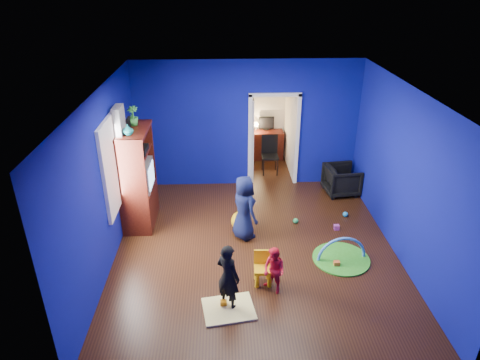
{
  "coord_description": "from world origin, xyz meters",
  "views": [
    {
      "loc": [
        -0.55,
        -6.35,
        4.56
      ],
      "look_at": [
        -0.26,
        0.4,
        1.24
      ],
      "focal_mm": 32.0,
      "sensor_mm": 36.0,
      "label": 1
    }
  ],
  "objects_px": {
    "armchair": "(342,180)",
    "play_mat": "(341,259)",
    "study_desk": "(266,145)",
    "child_navy": "(244,208)",
    "hopper_ball": "(241,221)",
    "child_black": "(228,277)",
    "folding_chair": "(270,156)",
    "crt_tv": "(139,176)",
    "vase": "(128,130)",
    "toddler_red": "(274,270)",
    "kid_chair": "(263,270)",
    "tv_armoire": "(137,178)"
  },
  "relations": [
    {
      "from": "hopper_ball",
      "to": "play_mat",
      "type": "relative_size",
      "value": 0.39
    },
    {
      "from": "armchair",
      "to": "child_black",
      "type": "height_order",
      "value": "child_black"
    },
    {
      "from": "toddler_red",
      "to": "tv_armoire",
      "type": "height_order",
      "value": "tv_armoire"
    },
    {
      "from": "child_navy",
      "to": "play_mat",
      "type": "distance_m",
      "value": 1.94
    },
    {
      "from": "toddler_red",
      "to": "study_desk",
      "type": "height_order",
      "value": "toddler_red"
    },
    {
      "from": "toddler_red",
      "to": "child_navy",
      "type": "bearing_deg",
      "value": 152.97
    },
    {
      "from": "hopper_ball",
      "to": "kid_chair",
      "type": "height_order",
      "value": "kid_chair"
    },
    {
      "from": "vase",
      "to": "folding_chair",
      "type": "xyz_separation_m",
      "value": [
        2.81,
        2.49,
        -1.6
      ]
    },
    {
      "from": "child_navy",
      "to": "hopper_ball",
      "type": "height_order",
      "value": "child_navy"
    },
    {
      "from": "child_navy",
      "to": "toddler_red",
      "type": "xyz_separation_m",
      "value": [
        0.38,
        -1.55,
        -0.23
      ]
    },
    {
      "from": "child_black",
      "to": "play_mat",
      "type": "distance_m",
      "value": 2.32
    },
    {
      "from": "child_black",
      "to": "tv_armoire",
      "type": "height_order",
      "value": "tv_armoire"
    },
    {
      "from": "child_black",
      "to": "kid_chair",
      "type": "bearing_deg",
      "value": -99.05
    },
    {
      "from": "toddler_red",
      "to": "kid_chair",
      "type": "xyz_separation_m",
      "value": [
        -0.15,
        0.2,
        -0.14
      ]
    },
    {
      "from": "vase",
      "to": "study_desk",
      "type": "xyz_separation_m",
      "value": [
        2.81,
        3.45,
        -1.68
      ]
    },
    {
      "from": "toddler_red",
      "to": "hopper_ball",
      "type": "relative_size",
      "value": 2.05
    },
    {
      "from": "tv_armoire",
      "to": "crt_tv",
      "type": "bearing_deg",
      "value": 0.0
    },
    {
      "from": "armchair",
      "to": "crt_tv",
      "type": "bearing_deg",
      "value": 97.23
    },
    {
      "from": "kid_chair",
      "to": "folding_chair",
      "type": "height_order",
      "value": "folding_chair"
    },
    {
      "from": "folding_chair",
      "to": "crt_tv",
      "type": "bearing_deg",
      "value": -141.76
    },
    {
      "from": "tv_armoire",
      "to": "play_mat",
      "type": "distance_m",
      "value": 4.08
    },
    {
      "from": "hopper_ball",
      "to": "folding_chair",
      "type": "height_order",
      "value": "folding_chair"
    },
    {
      "from": "kid_chair",
      "to": "tv_armoire",
      "type": "bearing_deg",
      "value": 140.85
    },
    {
      "from": "armchair",
      "to": "toddler_red",
      "type": "height_order",
      "value": "toddler_red"
    },
    {
      "from": "toddler_red",
      "to": "play_mat",
      "type": "xyz_separation_m",
      "value": [
        1.28,
        0.76,
        -0.38
      ]
    },
    {
      "from": "kid_chair",
      "to": "study_desk",
      "type": "relative_size",
      "value": 0.57
    },
    {
      "from": "child_black",
      "to": "crt_tv",
      "type": "height_order",
      "value": "crt_tv"
    },
    {
      "from": "study_desk",
      "to": "hopper_ball",
      "type": "bearing_deg",
      "value": -103.27
    },
    {
      "from": "folding_chair",
      "to": "study_desk",
      "type": "bearing_deg",
      "value": 90.0
    },
    {
      "from": "hopper_ball",
      "to": "play_mat",
      "type": "xyz_separation_m",
      "value": [
        1.72,
        -1.04,
        -0.18
      ]
    },
    {
      "from": "child_navy",
      "to": "child_black",
      "type": "bearing_deg",
      "value": 138.16
    },
    {
      "from": "armchair",
      "to": "play_mat",
      "type": "distance_m",
      "value": 2.57
    },
    {
      "from": "armchair",
      "to": "hopper_ball",
      "type": "bearing_deg",
      "value": 115.06
    },
    {
      "from": "armchair",
      "to": "child_navy",
      "type": "bearing_deg",
      "value": 119.89
    },
    {
      "from": "toddler_red",
      "to": "armchair",
      "type": "bearing_deg",
      "value": 108.62
    },
    {
      "from": "folding_chair",
      "to": "child_black",
      "type": "bearing_deg",
      "value": -103.39
    },
    {
      "from": "child_black",
      "to": "study_desk",
      "type": "xyz_separation_m",
      "value": [
        1.11,
        5.63,
        -0.17
      ]
    },
    {
      "from": "child_black",
      "to": "folding_chair",
      "type": "distance_m",
      "value": 4.81
    },
    {
      "from": "play_mat",
      "to": "study_desk",
      "type": "height_order",
      "value": "study_desk"
    },
    {
      "from": "armchair",
      "to": "play_mat",
      "type": "bearing_deg",
      "value": 159.49
    },
    {
      "from": "crt_tv",
      "to": "hopper_ball",
      "type": "bearing_deg",
      "value": -11.36
    },
    {
      "from": "toddler_red",
      "to": "play_mat",
      "type": "distance_m",
      "value": 1.54
    },
    {
      "from": "child_navy",
      "to": "hopper_ball",
      "type": "xyz_separation_m",
      "value": [
        -0.05,
        0.25,
        -0.44
      ]
    },
    {
      "from": "child_black",
      "to": "tv_armoire",
      "type": "distance_m",
      "value": 3.05
    },
    {
      "from": "vase",
      "to": "kid_chair",
      "type": "relative_size",
      "value": 0.38
    },
    {
      "from": "tv_armoire",
      "to": "study_desk",
      "type": "bearing_deg",
      "value": 48.19
    },
    {
      "from": "crt_tv",
      "to": "play_mat",
      "type": "relative_size",
      "value": 0.71
    },
    {
      "from": "child_black",
      "to": "play_mat",
      "type": "xyz_separation_m",
      "value": [
        2.0,
        1.06,
        -0.53
      ]
    },
    {
      "from": "kid_chair",
      "to": "play_mat",
      "type": "height_order",
      "value": "kid_chair"
    },
    {
      "from": "study_desk",
      "to": "folding_chair",
      "type": "distance_m",
      "value": 0.96
    }
  ]
}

